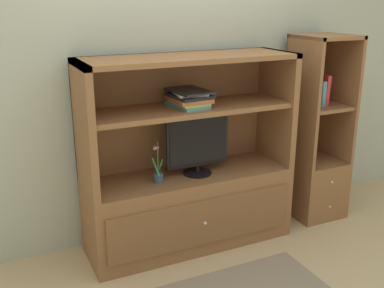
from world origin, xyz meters
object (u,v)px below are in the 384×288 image
at_px(bookshelf_tall, 315,157).
at_px(media_console, 189,187).
at_px(potted_plant, 158,174).
at_px(magazine_stack, 189,98).
at_px(tv_monitor, 198,144).
at_px(upright_book_row, 315,91).

bearing_deg(bookshelf_tall, media_console, -179.80).
xyz_separation_m(potted_plant, magazine_stack, (0.27, 0.05, 0.52)).
distance_m(potted_plant, magazine_stack, 0.59).
height_order(tv_monitor, upright_book_row, upright_book_row).
relative_size(potted_plant, upright_book_row, 1.09).
distance_m(media_console, magazine_stack, 0.70).
bearing_deg(bookshelf_tall, tv_monitor, -178.10).
bearing_deg(bookshelf_tall, magazine_stack, -179.50).
bearing_deg(bookshelf_tall, upright_book_row, -171.32).
xyz_separation_m(potted_plant, bookshelf_tall, (1.49, 0.06, -0.12)).
height_order(tv_monitor, potted_plant, tv_monitor).
relative_size(media_console, potted_plant, 5.26).
relative_size(potted_plant, bookshelf_tall, 0.19).
bearing_deg(magazine_stack, potted_plant, -168.79).
distance_m(media_console, tv_monitor, 0.36).
height_order(potted_plant, bookshelf_tall, bookshelf_tall).
xyz_separation_m(tv_monitor, bookshelf_tall, (1.16, 0.04, -0.29)).
xyz_separation_m(media_console, upright_book_row, (1.15, -0.01, 0.65)).
bearing_deg(upright_book_row, bookshelf_tall, 8.68).
bearing_deg(media_console, bookshelf_tall, 0.20).
bearing_deg(tv_monitor, potted_plant, -175.56).
bearing_deg(tv_monitor, upright_book_row, 1.44).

